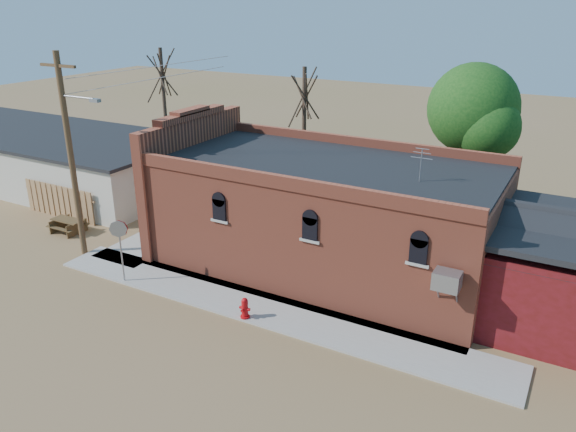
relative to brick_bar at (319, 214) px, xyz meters
The scene contains 15 objects.
ground 6.19m from the brick_bar, 106.65° to the right, with size 120.00×120.00×0.00m, color olive.
sidewalk_south 5.14m from the brick_bar, 91.78° to the right, with size 19.00×2.20×0.08m, color #9E9991.
sidewalk_west 8.28m from the brick_bar, behind, with size 2.60×10.00×0.08m, color #9E9991.
brick_bar is the anchor object (origin of this frame).
red_shed 9.86m from the brick_bar, ahead, with size 5.40×6.40×4.30m.
storage_building 20.81m from the brick_bar, behind, with size 20.40×8.40×3.17m.
wood_fence 14.61m from the brick_bar, behind, with size 5.20×0.10×1.80m, color #936742, non-canonical shape.
utility_pole 10.96m from the brick_bar, 156.31° to the right, with size 3.12×0.26×9.00m.
tree_bare_near 9.54m from the brick_bar, 121.74° to the left, with size 2.80×2.80×7.65m.
tree_bare_far 18.25m from the brick_bar, 151.47° to the left, with size 2.80×2.80×8.16m.
tree_leafy 9.80m from the brick_bar, 61.44° to the left, with size 4.40×4.40×8.15m.
fire_hydrant 5.81m from the brick_bar, 92.66° to the right, with size 0.45×0.42×0.80m.
stop_sign 8.28m from the brick_bar, 138.41° to the right, with size 0.63×0.47×2.67m.
trash_barrel 7.89m from the brick_bar, 154.97° to the right, with size 0.47×0.47×0.72m, color navy.
picnic_table 12.94m from the brick_bar, 166.83° to the right, with size 1.68×1.31×0.69m.
Camera 1 is at (11.37, -14.75, 10.97)m, focal length 35.00 mm.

